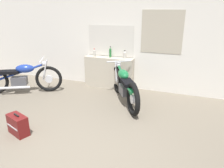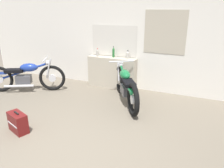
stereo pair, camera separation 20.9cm
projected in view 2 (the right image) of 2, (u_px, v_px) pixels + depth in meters
The scene contains 9 objects.
ground_plane at pixel (61, 159), 3.33m from camera, with size 24.00×24.00×0.00m, color #706656.
wall_back at pixel (133, 38), 5.83m from camera, with size 10.00×0.07×2.80m.
sill_counter at pixel (112, 72), 6.20m from camera, with size 1.40×0.28×0.87m.
bottle_leftmost at pixel (98, 53), 6.14m from camera, with size 0.07×0.07×0.23m.
bottle_left_center at pixel (113, 52), 6.03m from camera, with size 0.06×0.06×0.31m.
bottle_center at pixel (128, 55), 5.90m from camera, with size 0.09×0.09×0.22m.
motorcycle_green at pixel (126, 86), 5.20m from camera, with size 1.23×1.81×0.90m.
motorcycle_blue at pixel (26, 76), 5.90m from camera, with size 1.90×1.07×0.90m.
hard_case_darkred at pixel (18, 122), 4.03m from camera, with size 0.47×0.34×0.39m.
Camera 2 is at (1.80, -2.22, 2.21)m, focal length 35.00 mm.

